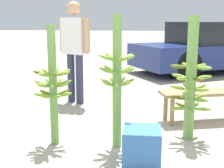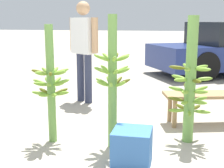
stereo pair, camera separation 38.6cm
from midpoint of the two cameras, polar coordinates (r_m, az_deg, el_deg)
name	(u,v)px [view 2 (the right image)]	position (r m, az deg, el deg)	size (l,w,h in m)	color
ground_plane	(116,155)	(3.37, 4.06, -12.82)	(80.00, 80.00, 0.00)	#A89E8C
banana_stalk_left	(51,84)	(3.55, -8.10, -0.02)	(0.44, 0.44, 1.35)	#6B9E47
banana_stalk_center	(112,80)	(3.35, 3.38, 0.79)	(0.41, 0.41, 1.46)	#6B9E47
banana_stalk_right	(190,83)	(3.67, 17.07, 0.10)	(0.50, 0.49, 1.45)	#6B9E47
vendor_person	(84,43)	(5.28, -3.11, 7.41)	(0.62, 0.44, 1.70)	#2D334C
market_bench	(208,98)	(4.46, 19.63, -2.51)	(1.25, 0.68, 0.43)	#99754C
produce_crate	(132,148)	(3.09, 7.34, -11.54)	(0.36, 0.36, 0.36)	#386BB2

